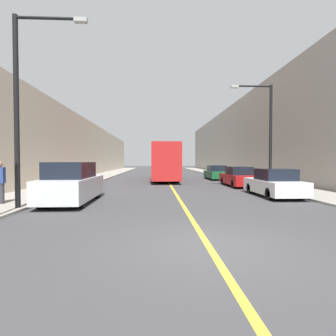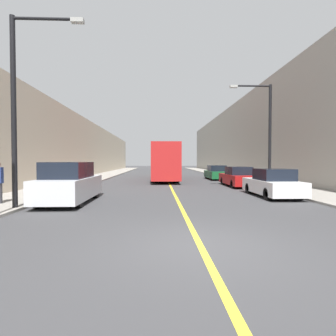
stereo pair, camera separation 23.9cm
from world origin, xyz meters
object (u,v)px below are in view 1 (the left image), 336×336
Objects in this scene: bus at (164,162)px; car_right_mid at (238,177)px; street_lamp_left at (23,98)px; car_right_far at (216,173)px; pedestrian at (0,182)px; street_lamp_right at (267,128)px; car_right_near at (274,184)px; parked_suv_left at (72,184)px.

bus is 9.45m from car_right_mid.
bus reaches higher than car_right_mid.
car_right_far is at bearing 55.35° from street_lamp_left.
car_right_mid is 15.48m from pedestrian.
street_lamp_left reaches higher than street_lamp_right.
car_right_mid is 1.05× the size of car_right_far.
car_right_mid is 4.34m from street_lamp_right.
car_right_near is 5.06m from street_lamp_right.
car_right_mid is at bearing 91.40° from car_right_near.
street_lamp_right reaches higher than bus.
car_right_far is 10.47m from street_lamp_right.
pedestrian reaches higher than parked_suv_left.
car_right_far is (0.04, 7.51, -0.01)m from car_right_mid.
street_lamp_left is at bearing -141.27° from car_right_mid.
car_right_mid is at bearing -90.32° from car_right_far.
car_right_far is at bearing -1.16° from bus.
street_lamp_right is 15.82m from pedestrian.
car_right_near is at bearing -67.35° from bus.
street_lamp_right reaches higher than parked_suv_left.
street_lamp_left is 1.07× the size of street_lamp_right.
parked_suv_left is 4.18m from street_lamp_left.
car_right_near reaches higher than car_right_mid.
pedestrian is at bearing -165.12° from parked_suv_left.
parked_suv_left is 0.63× the size of street_lamp_left.
street_lamp_left is (-11.60, -16.78, 3.76)m from car_right_far.
parked_suv_left reaches higher than car_right_far.
street_lamp_left is at bearing -126.49° from parked_suv_left.
car_right_mid is 0.67× the size of street_lamp_right.
pedestrian reaches higher than car_right_mid.
street_lamp_right reaches higher than pedestrian.
parked_suv_left is 12.71m from car_right_mid.
car_right_near is 0.97× the size of car_right_far.
bus is 17.64m from pedestrian.
car_right_far is at bearing 90.43° from car_right_near.
street_lamp_left is 14.56m from street_lamp_right.
parked_suv_left is 18.21m from car_right_far.
car_right_mid is 2.58× the size of pedestrian.
car_right_far is at bearing 55.57° from parked_suv_left.
bus is at bearing 178.84° from car_right_far.
car_right_near is at bearing 9.38° from parked_suv_left.
pedestrian reaches higher than car_right_far.
bus is at bearing 123.98° from street_lamp_right.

